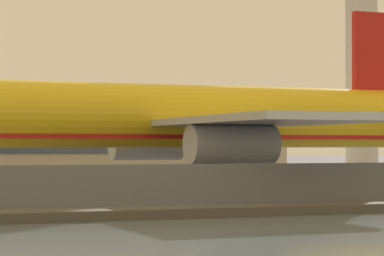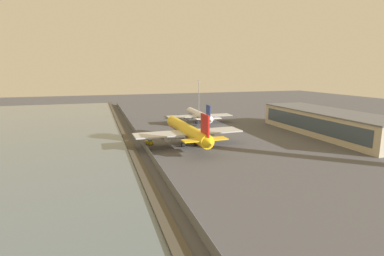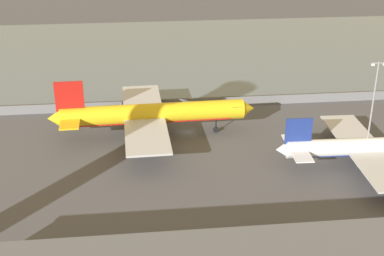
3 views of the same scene
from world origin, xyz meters
name	(u,v)px [view 3 (image 3 of 3)]	position (x,y,z in m)	size (l,w,h in m)	color
ground_plane	(188,132)	(0.00, 0.00, 0.00)	(500.00, 500.00, 0.00)	#4C4C51
waterfront_lagoon	(168,52)	(0.00, -71.00, 0.00)	(320.00, 98.00, 0.01)	slate
shoreline_seawall	(180,101)	(0.00, -20.50, 0.25)	(320.00, 3.00, 0.50)	#474238
perimeter_fence	(182,104)	(0.00, -16.00, 1.28)	(280.00, 0.10, 2.56)	slate
cargo_jet_yellow	(150,114)	(9.01, 1.02, 5.63)	(49.19, 41.86, 14.74)	yellow
passenger_jet_white	(370,147)	(-36.66, 21.49, 4.46)	(41.82, 35.96, 11.69)	white
baggage_tug	(169,110)	(3.66, -12.98, 0.81)	(3.57, 2.67, 1.80)	yellow
apron_light_mast_apron_west	(372,110)	(-36.05, 21.17, 12.92)	(3.20, 0.40, 23.24)	gray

